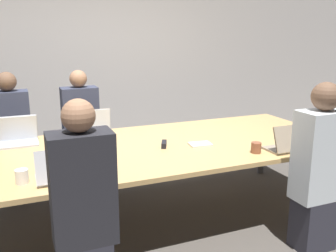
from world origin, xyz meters
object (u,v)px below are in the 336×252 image
Objects in this scene: laptop_far_left at (18,136)px; person_near_left at (84,209)px; laptop_near_left at (58,172)px; person_near_right at (318,171)px; laptop_near_right at (287,144)px; laptop_far_midleft at (95,129)px; person_far_left at (12,139)px; cup_near_left at (22,177)px; stapler at (164,144)px; person_far_midleft at (81,132)px; cup_near_right at (256,148)px.

person_near_left is (0.35, -1.52, -0.14)m from laptop_far_left.
laptop_near_left is (0.24, -1.13, -0.00)m from laptop_far_left.
laptop_near_right is at bearing -90.22° from person_near_right.
person_far_left is (-0.80, 0.46, -0.14)m from laptop_far_midleft.
laptop_far_midleft is 1.14× the size of laptop_near_left.
person_far_left is at bearing 149.98° from laptop_far_midleft.
person_near_right is (2.23, -0.52, -0.10)m from cup_near_left.
laptop_far_left is at bearing -77.15° from person_near_left.
laptop_near_right is (1.88, 0.33, 0.13)m from person_near_left.
person_near_right is at bearing 167.21° from laptop_near_left.
laptop_far_midleft is at bearing -0.44° from laptop_far_left.
person_near_left reaches higher than stapler.
stapler is (0.59, -1.10, 0.10)m from person_far_midleft.
cup_near_right is (-0.28, 0.07, -0.02)m from laptop_near_right.
laptop_near_left is (-0.50, -1.13, -0.01)m from laptop_far_midleft.
laptop_near_right is at bearing -13.18° from cup_near_right.
laptop_far_midleft is at bearing -38.32° from laptop_near_right.
laptop_far_midleft is 3.69× the size of cup_near_right.
person_near_left is at bearing -78.26° from person_far_left.
cup_near_left is (-0.00, -1.07, -0.03)m from laptop_far_left.
laptop_far_left is 2.25m from cup_near_right.
laptop_far_left is (-0.74, 0.01, -0.00)m from laptop_far_midleft.
person_near_right reaches higher than laptop_near_left.
laptop_near_right is at bearing -46.70° from person_far_midleft.
cup_near_left is (0.06, -1.53, 0.12)m from person_far_left.
person_near_left is at bearing 105.47° from laptop_near_left.
laptop_far_midleft is 2.17m from person_near_right.
person_near_right reaches higher than cup_near_left.
person_far_left is 1.63m from laptop_near_left.
laptop_near_left is (0.30, -1.59, 0.14)m from person_far_left.
laptop_near_right reaches higher than stapler.
laptop_far_midleft is at bearing 137.38° from cup_near_right.
laptop_far_midleft reaches higher than laptop_far_left.
laptop_far_midleft is at bearing -30.02° from person_far_left.
laptop_near_left is 0.42m from person_near_left.
cup_near_right is at bearing -179.50° from laptop_near_left.
laptop_far_left is 0.48m from person_far_left.
stapler is (-0.97, 0.55, -0.05)m from laptop_near_right.
laptop_near_right is at bearing -27.99° from laptop_far_left.
cup_near_left reaches higher than cup_near_right.
stapler is at bearing 19.04° from cup_near_left.
person_far_midleft is 1.68m from cup_near_left.
laptop_far_left is at bearing -35.43° from person_near_right.
person_far_left is (-0.06, 0.46, -0.14)m from laptop_far_left.
person_far_midleft is 4.43× the size of laptop_near_left.
laptop_far_midleft is 0.25× the size of person_near_left.
laptop_near_left is at bearing -79.17° from person_far_left.
person_far_midleft is at bearing -99.33° from person_near_left.
person_near_right is (1.56, -2.05, 0.02)m from person_far_midleft.
person_far_midleft is 13.36× the size of cup_near_left.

